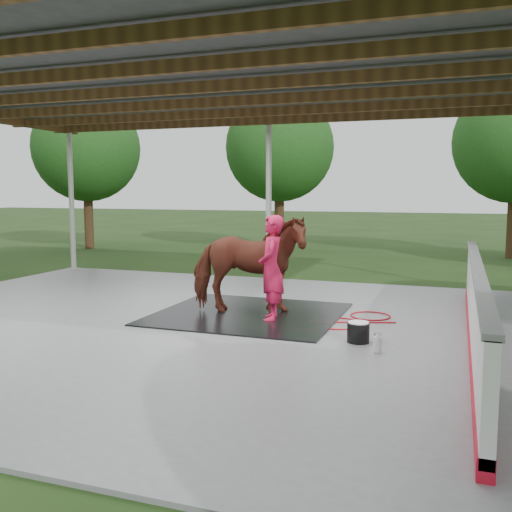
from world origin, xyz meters
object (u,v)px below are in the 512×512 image
(horse, at_px, (248,265))
(wash_bucket, at_px, (358,332))
(dasher_board, at_px, (475,309))
(handler, at_px, (271,268))

(horse, height_order, wash_bucket, horse)
(dasher_board, relative_size, horse, 3.90)
(wash_bucket, bearing_deg, handler, 150.02)
(dasher_board, bearing_deg, handler, 168.69)
(dasher_board, bearing_deg, horse, 166.38)
(dasher_board, height_order, horse, horse)
(horse, relative_size, wash_bucket, 6.34)
(dasher_board, distance_m, wash_bucket, 1.65)
(dasher_board, relative_size, handler, 4.50)
(horse, relative_size, handler, 1.15)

